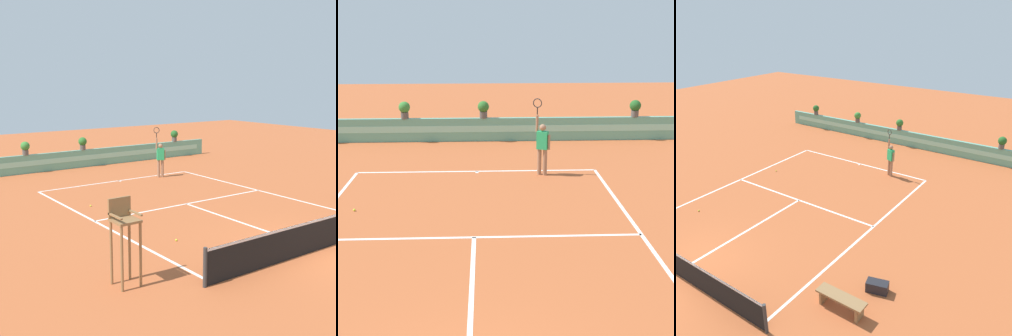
# 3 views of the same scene
# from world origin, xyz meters

# --- Properties ---
(ground_plane) EXTENTS (60.00, 60.00, 0.00)m
(ground_plane) POSITION_xyz_m (0.00, 6.00, 0.00)
(ground_plane) COLOR #B2562D
(court_lines) EXTENTS (8.32, 11.94, 0.01)m
(court_lines) POSITION_xyz_m (0.00, 6.72, 0.00)
(court_lines) COLOR white
(court_lines) RESTS_ON ground
(net) EXTENTS (8.92, 0.10, 1.00)m
(net) POSITION_xyz_m (0.00, 0.00, 0.51)
(net) COLOR #333333
(net) RESTS_ON ground
(back_wall_barrier) EXTENTS (18.00, 0.21, 1.00)m
(back_wall_barrier) POSITION_xyz_m (0.00, 16.39, 0.50)
(back_wall_barrier) COLOR #60A88E
(back_wall_barrier) RESTS_ON ground
(umpire_chair) EXTENTS (0.60, 0.60, 2.14)m
(umpire_chair) POSITION_xyz_m (-5.88, 1.26, 1.34)
(umpire_chair) COLOR olive
(umpire_chair) RESTS_ON ground
(tennis_player) EXTENTS (0.58, 0.35, 2.58)m
(tennis_player) POSITION_xyz_m (2.20, 11.42, 1.05)
(tennis_player) COLOR #9E7051
(tennis_player) RESTS_ON ground
(tennis_ball_near_baseline) EXTENTS (0.07, 0.07, 0.07)m
(tennis_ball_near_baseline) POSITION_xyz_m (-3.00, 3.04, 0.03)
(tennis_ball_near_baseline) COLOR #CCE033
(tennis_ball_near_baseline) RESTS_ON ground
(tennis_ball_mid_court) EXTENTS (0.07, 0.07, 0.07)m
(tennis_ball_mid_court) POSITION_xyz_m (-3.33, 8.28, 0.03)
(tennis_ball_mid_court) COLOR #CCE033
(tennis_ball_mid_court) RESTS_ON ground
(potted_plant_centre) EXTENTS (0.48, 0.48, 0.72)m
(potted_plant_centre) POSITION_xyz_m (0.23, 16.39, 1.41)
(potted_plant_centre) COLOR #514C47
(potted_plant_centre) RESTS_ON back_wall_barrier
(potted_plant_left) EXTENTS (0.48, 0.48, 0.72)m
(potted_plant_left) POSITION_xyz_m (-3.09, 16.39, 1.41)
(potted_plant_left) COLOR #514C47
(potted_plant_left) RESTS_ON back_wall_barrier
(potted_plant_far_right) EXTENTS (0.48, 0.48, 0.72)m
(potted_plant_far_right) POSITION_xyz_m (6.74, 16.39, 1.41)
(potted_plant_far_right) COLOR #514C47
(potted_plant_far_right) RESTS_ON back_wall_barrier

